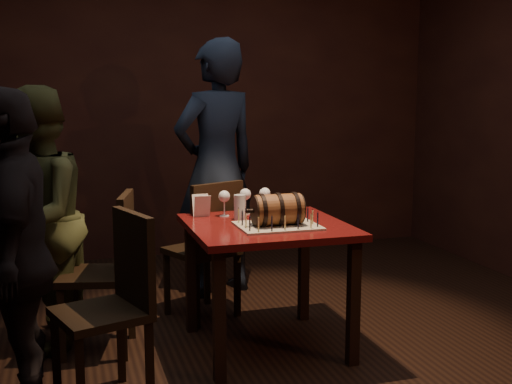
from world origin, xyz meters
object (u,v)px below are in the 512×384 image
Objects in this scene: wine_glass_right at (265,194)px; chair_back at (209,242)px; chair_left_front at (116,297)px; person_left_rear at (35,220)px; wine_glass_mid at (245,195)px; pint_of_ale at (240,208)px; person_back at (216,169)px; chair_left_rear at (110,263)px; wine_glass_left at (224,198)px; person_left_front at (16,258)px; pub_table at (267,242)px; barrel_cake at (278,210)px.

wine_glass_right is 0.17× the size of chair_back.
chair_left_front is (-0.99, -0.73, -0.35)m from wine_glass_right.
wine_glass_right is 1.38m from person_left_rear.
wine_glass_right is (0.13, 0.00, 0.00)m from wine_glass_mid.
person_back is (0.09, 0.96, 0.12)m from pint_of_ale.
pint_of_ale is 0.82m from chair_left_rear.
pint_of_ale is 0.97m from person_back.
wine_glass_right is at bearing 103.50° from person_left_rear.
person_back is (0.19, 0.54, 0.42)m from chair_back.
person_left_rear reaches higher than wine_glass_left.
wine_glass_left is at bearing 43.90° from chair_left_front.
person_left_rear is at bearing 177.45° from wine_glass_mid.
chair_left_front is at bearing 98.25° from person_left_front.
person_left_rear is at bearing 159.57° from chair_left_rear.
person_back is (-0.03, 1.12, 0.31)m from pub_table.
person_left_rear reaches higher than wine_glass_mid.
pint_of_ale is (-0.12, 0.16, 0.18)m from pub_table.
wine_glass_mid is 1.07× the size of pint_of_ale.
pub_table is 0.97× the size of chair_left_front.
person_left_front is (-1.31, -1.58, -0.18)m from person_back.
wine_glass_mid is 1.25m from person_left_rear.
chair_back is at bearing 109.96° from barrel_cake.
wine_glass_right is (0.27, 0.04, 0.00)m from wine_glass_left.
person_left_rear is at bearing 177.72° from wine_glass_right.
person_left_rear is (-1.28, 0.38, 0.13)m from pub_table.
wine_glass_mid is 0.92m from chair_left_rear.
pub_table is 0.48× the size of person_back.
wine_glass_left is 0.46m from chair_back.
barrel_cake reaches higher than wine_glass_right.
wine_glass_left is 0.17× the size of chair_left_front.
barrel_cake is 0.80m from chair_back.
wine_glass_left is (-0.21, 0.39, 0.02)m from barrel_cake.
wine_glass_left is at bearing 124.23° from person_left_front.
chair_back is at bearing 51.97° from person_back.
wine_glass_right is 0.09× the size of person_back.
pint_of_ale is 0.08× the size of person_back.
chair_left_front is at bearing -144.00° from pint_of_ale.
wine_glass_left is at bearing 60.67° from person_back.
chair_left_rear is at bearing 174.98° from pint_of_ale.
chair_back is (-0.10, 0.42, -0.30)m from pint_of_ale.
pub_table is 0.24m from barrel_cake.
person_back is at bearing 60.42° from chair_left_front.
person_left_front is (-0.44, -0.05, 0.24)m from chair_left_front.
person_left_rear is 1.01× the size of person_left_front.
person_back is (0.15, 0.84, 0.08)m from wine_glass_left.
wine_glass_mid is 0.11× the size of person_left_front.
wine_glass_right reaches higher than pub_table.
person_left_front is (-1.16, -0.74, -0.10)m from wine_glass_left.
person_back is 1.22× the size of person_left_rear.
chair_back is at bearing 110.74° from pub_table.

